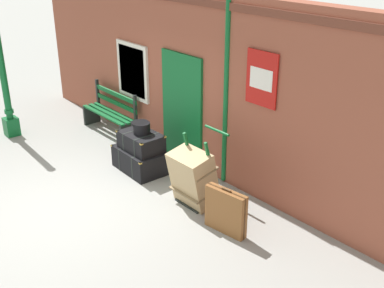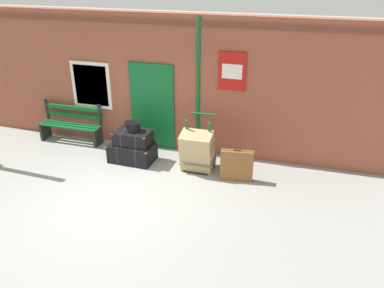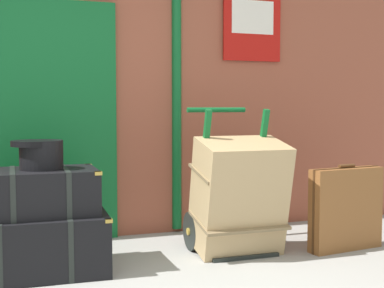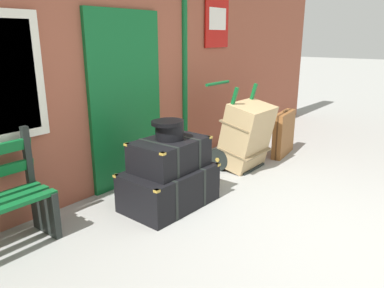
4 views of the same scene
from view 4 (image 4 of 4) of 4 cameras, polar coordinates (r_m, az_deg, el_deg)
name	(u,v)px [view 4 (image 4 of 4)]	position (r m, az deg, el deg)	size (l,w,h in m)	color
ground_plane	(321,239)	(3.72, 19.34, -13.62)	(60.00, 60.00, 0.00)	gray
brick_facade	(122,53)	(4.71, -10.71, 13.58)	(10.40, 0.35, 3.20)	brown
steamer_trunk_base	(169,187)	(4.08, -3.53, -6.65)	(1.03, 0.68, 0.43)	black
steamer_trunk_middle	(170,154)	(3.98, -3.43, -1.54)	(0.81, 0.55, 0.33)	black
round_hatbox	(169,129)	(3.93, -3.56, 2.40)	(0.36, 0.32, 0.21)	black
porters_trolley	(235,147)	(5.32, 6.62, -0.52)	(0.71, 0.68, 1.18)	black
large_brown_trunk	(246,135)	(5.18, 8.37, 1.31)	(0.70, 0.61, 0.95)	tan
suitcase_slate	(284,134)	(5.93, 13.95, 1.57)	(0.69, 0.23, 0.72)	brown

